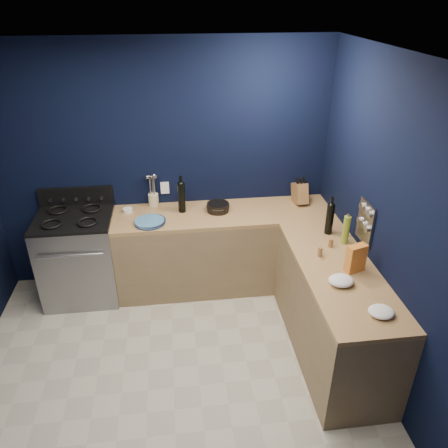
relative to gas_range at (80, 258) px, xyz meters
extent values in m
cube|color=#ABA795|center=(0.93, -1.42, -0.47)|extent=(3.50, 3.50, 0.02)
cube|color=silver|center=(0.93, -1.42, 2.15)|extent=(3.50, 3.50, 0.02)
cube|color=black|center=(0.93, 0.34, 0.84)|extent=(3.50, 0.02, 2.60)
cube|color=black|center=(2.69, -1.42, 0.84)|extent=(0.02, 3.50, 2.60)
cube|color=olive|center=(1.53, 0.02, -0.03)|extent=(2.30, 0.63, 0.86)
cube|color=brown|center=(1.53, 0.02, 0.42)|extent=(2.30, 0.63, 0.04)
cube|color=olive|center=(2.37, -1.13, -0.03)|extent=(0.63, 1.67, 0.86)
cube|color=brown|center=(2.37, -1.13, 0.42)|extent=(0.63, 1.67, 0.04)
cube|color=gray|center=(0.00, 0.00, 0.00)|extent=(0.76, 0.66, 0.92)
cube|color=black|center=(0.00, -0.32, -0.01)|extent=(0.59, 0.02, 0.42)
cube|color=black|center=(0.00, 0.00, 0.48)|extent=(0.76, 0.66, 0.03)
cube|color=black|center=(0.00, 0.30, 0.58)|extent=(0.76, 0.06, 0.20)
cube|color=gray|center=(2.67, -0.87, 0.72)|extent=(0.02, 0.28, 0.38)
cube|color=white|center=(0.93, 0.32, 0.62)|extent=(0.09, 0.02, 0.13)
cylinder|color=teal|center=(0.77, -0.14, 0.46)|extent=(0.35, 0.35, 0.04)
cylinder|color=white|center=(0.53, 0.15, 0.46)|extent=(0.13, 0.13, 0.04)
cylinder|color=beige|center=(0.80, 0.27, 0.51)|extent=(0.13, 0.13, 0.14)
cylinder|color=black|center=(1.10, 0.09, 0.60)|extent=(0.09, 0.09, 0.32)
cylinder|color=black|center=(1.48, 0.05, 0.48)|extent=(0.25, 0.25, 0.09)
cube|color=brown|center=(2.38, 0.15, 0.55)|extent=(0.15, 0.27, 0.27)
cylinder|color=black|center=(2.47, -0.54, 0.59)|extent=(0.09, 0.09, 0.30)
cylinder|color=olive|center=(2.56, -0.73, 0.58)|extent=(0.07, 0.07, 0.27)
cylinder|color=olive|center=(2.26, -0.92, 0.48)|extent=(0.05, 0.05, 0.09)
cylinder|color=olive|center=(2.41, -0.78, 0.48)|extent=(0.05, 0.05, 0.08)
cube|color=#C84B26|center=(2.48, -1.17, 0.56)|extent=(0.18, 0.12, 0.24)
ellipsoid|color=white|center=(2.30, -1.34, 0.48)|extent=(0.24, 0.22, 0.07)
ellipsoid|color=white|center=(2.46, -1.73, 0.47)|extent=(0.21, 0.20, 0.06)
camera|label=1|loc=(1.04, -4.00, 2.51)|focal=34.78mm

